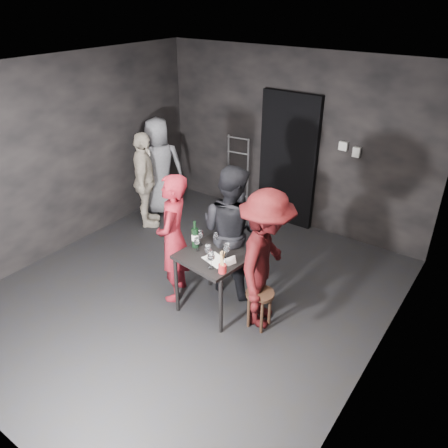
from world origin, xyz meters
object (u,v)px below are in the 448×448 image
Objects in this scene: hand_truck at (236,198)px; bystander_cream at (145,180)px; server_red at (173,234)px; tasting_table at (215,262)px; stool at (260,300)px; bystander_grey at (159,163)px; breadstick_cup at (222,263)px; man_maroon at (266,254)px; wine_bottle at (195,237)px; woman_black at (231,223)px.

hand_truck is 0.83× the size of bystander_cream.
server_red is 1.11× the size of bystander_cream.
tasting_table is at bearing 71.14° from server_red.
bystander_grey is (-2.91, 1.52, 0.52)m from stool.
hand_truck is 1.44m from bystander_grey.
bystander_grey is at bearing 145.42° from breadstick_cup.
tasting_table is 0.66m from man_maroon.
wine_bottle is at bearing 156.97° from breadstick_cup.
hand_truck is at bearing 121.34° from breadstick_cup.
man_maroon reaches higher than bystander_cream.
tasting_table is at bearing -69.48° from hand_truck.
woman_black reaches higher than bystander_grey.
tasting_table is 1.60× the size of stool.
woman_black is 2.16m from bystander_cream.
tasting_table is 0.36m from wine_bottle.
hand_truck is 0.74× the size of server_red.
hand_truck is 1.73× the size of tasting_table.
bystander_cream is (-1.61, 1.14, -0.09)m from server_red.
man_maroon is at bearing 12.25° from tasting_table.
man_maroon is (-0.02, 0.11, 0.54)m from stool.
wine_bottle is at bearing 99.09° from bystander_grey.
stool is 2.98m from bystander_cream.
server_red is 2.39m from bystander_grey.
man_maroon reaches higher than breadstick_cup.
server_red is 0.99× the size of bystander_grey.
tasting_table is (1.27, -2.32, 0.42)m from hand_truck.
hand_truck is 2.77× the size of stool.
man_maroon is at bearing 72.98° from server_red.
man_maroon is at bearing 49.55° from breadstick_cup.
hand_truck reaches higher than tasting_table.
woman_black reaches higher than server_red.
tasting_table is 2.40m from bystander_cream.
wine_bottle is at bearing 65.69° from woman_black.
wine_bottle is at bearing 179.00° from tasting_table.
server_red is 0.94× the size of woman_black.
wine_bottle is at bearing 81.16° from server_red.
bystander_cream is 2.15m from wine_bottle.
bystander_grey is at bearing 142.64° from wine_bottle.
breadstick_cup is at bearing 117.93° from woman_black.
wine_bottle reaches higher than tasting_table.
tasting_table is at bearing 100.35° from woman_black.
hand_truck is at bearing 118.78° from tasting_table.
bystander_grey is at bearing 47.72° from man_maroon.
server_red is at bearing -174.84° from stool.
server_red is 0.97× the size of man_maroon.
man_maroon is 1.15× the size of bystander_cream.
woman_black is 6.78× the size of breadstick_cup.
tasting_table is at bearing -1.00° from wine_bottle.
server_red is at bearing -81.36° from hand_truck.
stool is at bearing 173.58° from man_maroon.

